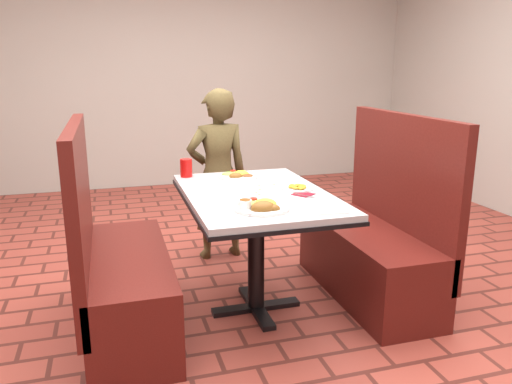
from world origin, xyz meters
TOP-DOWN VIEW (x-y plane):
  - dining_table at (0.00, 0.00)m, footprint 0.81×1.21m
  - booth_bench_left at (-0.80, 0.00)m, footprint 0.47×1.20m
  - booth_bench_right at (0.80, 0.00)m, footprint 0.47×1.20m
  - diner_person at (-0.02, 0.95)m, footprint 0.50×0.36m
  - near_dinner_plate at (-0.08, -0.36)m, footprint 0.29×0.29m
  - far_dinner_plate at (-0.00, 0.41)m, footprint 0.26×0.26m
  - plantain_plate at (0.25, -0.02)m, footprint 0.18×0.18m
  - maroon_napkin at (0.24, -0.13)m, footprint 0.14×0.14m
  - spoon_utensil at (0.23, -0.18)m, footprint 0.09×0.11m
  - red_tumbler at (-0.32, 0.52)m, footprint 0.08×0.08m
  - paper_napkin at (0.24, -0.48)m, footprint 0.19×0.14m
  - knife_utensil at (-0.05, -0.38)m, footprint 0.10×0.15m
  - fork_utensil at (-0.14, -0.40)m, footprint 0.08×0.14m
  - lettuce_shreds at (0.04, 0.06)m, footprint 0.28×0.32m

SIDE VIEW (x-z plane):
  - booth_bench_left at x=-0.80m, z-range -0.26..0.92m
  - booth_bench_right at x=0.80m, z-range -0.26..0.92m
  - diner_person at x=-0.02m, z-range 0.00..1.30m
  - dining_table at x=0.00m, z-range 0.28..1.03m
  - lettuce_shreds at x=0.04m, z-range 0.75..0.75m
  - maroon_napkin at x=0.24m, z-range 0.75..0.75m
  - spoon_utensil at x=0.23m, z-range 0.75..0.76m
  - paper_napkin at x=0.24m, z-range 0.75..0.76m
  - knife_utensil at x=-0.05m, z-range 0.76..0.76m
  - fork_utensil at x=-0.14m, z-range 0.76..0.76m
  - plantain_plate at x=0.25m, z-range 0.75..0.78m
  - far_dinner_plate at x=0.00m, z-range 0.74..0.81m
  - near_dinner_plate at x=-0.08m, z-range 0.74..0.83m
  - red_tumbler at x=-0.32m, z-range 0.75..0.87m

